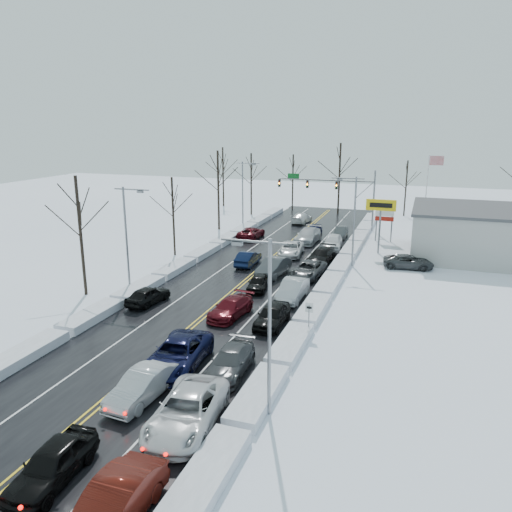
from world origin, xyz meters
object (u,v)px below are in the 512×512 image
at_px(tires_plus_sign, 381,209).
at_px(queued_car_0, 54,480).
at_px(flagpole, 428,187).
at_px(traffic_signal_mast, 336,188).
at_px(oncoming_car_0, 248,265).

relative_size(tires_plus_sign, queued_car_0, 1.31).
distance_m(tires_plus_sign, flagpole, 14.79).
bearing_deg(traffic_signal_mast, queued_car_0, -91.91).
distance_m(traffic_signal_mast, oncoming_car_0, 22.41).
relative_size(tires_plus_sign, oncoming_car_0, 1.36).
relative_size(queued_car_0, oncoming_car_0, 1.04).
xyz_separation_m(tires_plus_sign, oncoming_car_0, (-12.05, -9.15, -4.99)).
bearing_deg(traffic_signal_mast, flagpole, 9.73).
relative_size(flagpole, oncoming_car_0, 2.27).
height_order(traffic_signal_mast, queued_car_0, traffic_signal_mast).
relative_size(flagpole, queued_car_0, 2.19).
relative_size(tires_plus_sign, flagpole, 0.60).
distance_m(flagpole, queued_car_0, 57.36).
distance_m(tires_plus_sign, oncoming_car_0, 15.93).
bearing_deg(oncoming_car_0, flagpole, -126.45).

